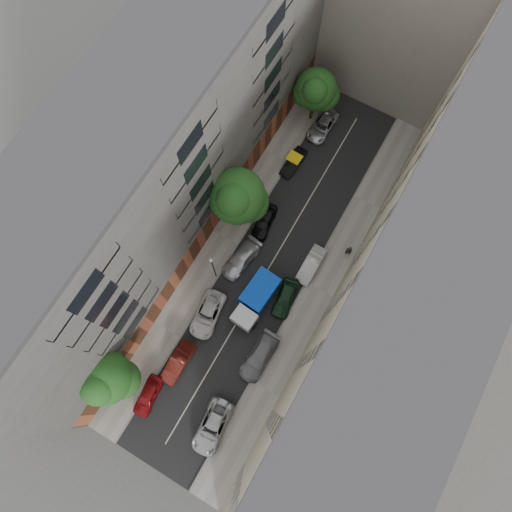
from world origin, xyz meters
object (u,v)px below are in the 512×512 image
Objects in this scene: car_left_5 at (294,162)px; pedestrian at (349,251)px; car_left_6 at (323,126)px; lamp_post at (213,266)px; car_left_2 at (208,314)px; car_left_1 at (178,362)px; car_right_2 at (285,298)px; tarp_truck at (256,299)px; tree_far at (316,91)px; tree_mid at (238,198)px; car_right_0 at (212,427)px; car_left_0 at (148,396)px; car_right_3 at (311,265)px; car_left_3 at (241,259)px; tree_near at (107,380)px; car_left_4 at (264,221)px; car_right_1 at (259,357)px.

pedestrian is (9.66, -6.25, 0.46)m from car_left_5.
car_left_6 is 20.85m from lamp_post.
car_left_2 is 18.81m from car_left_5.
car_right_2 reaches higher than car_left_1.
car_right_2 is (2.37, 1.71, -0.75)m from tarp_truck.
car_left_1 is 0.77× the size of lamp_post.
tree_mid is at bearing -92.11° from tree_far.
lamp_post is (-7.19, 12.34, 2.98)m from car_right_0.
pedestrian reaches higher than car_left_0.
car_left_6 is 0.51× the size of tree_mid.
car_left_1 is 29.68m from car_left_6.
car_left_2 is 0.88× the size of lamp_post.
car_left_2 is at bearing -123.50° from car_right_3.
tree_mid is at bearing -97.67° from car_left_6.
car_left_3 is 1.14× the size of car_right_3.
tarp_truck reaches higher than car_right_0.
car_left_1 reaches higher than car_left_3.
car_left_6 is at bearing 93.62° from car_right_0.
tree_near is at bearing -94.71° from car_left_6.
car_right_3 is (6.40, -1.73, -0.01)m from car_left_4.
tree_far reaches higher than car_left_2.
car_left_1 is 7.70m from car_right_1.
tree_near reaches higher than car_left_5.
car_right_3 is (6.40, -14.93, 0.05)m from car_left_6.
tree_mid is (-8.65, 0.54, 5.51)m from car_right_3.
car_right_0 is (5.79, -3.23, 0.00)m from car_left_1.
car_left_4 reaches higher than car_left_5.
tree_mid is at bearing 97.85° from lamp_post.
tree_mid reaches higher than car_right_0.
car_right_1 is (6.40, -7.51, 0.03)m from car_left_3.
car_left_1 is 2.30× the size of pedestrian.
car_left_6 is (0.00, 13.20, -0.07)m from car_left_4.
tree_mid is at bearing 98.28° from car_left_1.
lamp_post is (-0.60, 13.02, 3.03)m from car_left_0.
car_right_0 is (5.79, -32.92, 0.07)m from car_left_6.
car_left_5 is (-0.64, 7.60, -0.08)m from car_left_4.
tree_far is at bearing 90.83° from lamp_post.
car_right_0 is at bearing -29.28° from car_left_1.
pedestrian is (2.62, 3.08, 0.39)m from car_right_3.
car_right_1 is (0.61, 7.52, 0.03)m from car_right_0.
tarp_truck reaches higher than car_left_6.
car_left_1 reaches higher than car_right_3.
tree_near is at bearing -93.21° from car_left_3.
car_left_1 is at bearing -80.72° from car_left_3.
car_left_4 is (0.00, 4.69, 0.01)m from car_left_3.
tree_far is (-1.70, 0.51, 4.28)m from car_left_6.
car_left_1 is at bearing 48.95° from tree_near.
car_left_6 is at bearing 99.28° from car_left_3.
lamp_post is at bearing -89.17° from tree_far.
car_left_2 is at bearing -69.87° from lamp_post.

